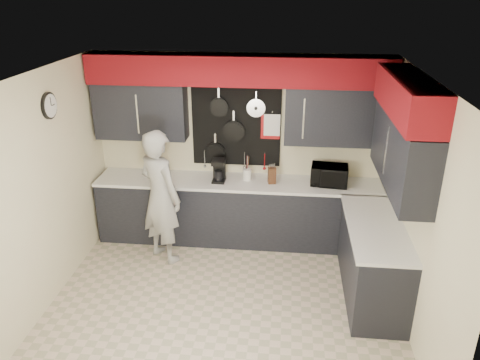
# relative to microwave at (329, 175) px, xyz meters

# --- Properties ---
(ground) EXTENTS (4.00, 4.00, 0.00)m
(ground) POSITION_rel_microwave_xyz_m (-1.23, -1.45, -1.05)
(ground) COLOR #C8B09B
(ground) RESTS_ON ground
(back_wall_assembly) EXTENTS (4.00, 0.36, 2.60)m
(back_wall_assembly) POSITION_rel_microwave_xyz_m (-1.22, 0.15, 0.96)
(back_wall_assembly) COLOR beige
(back_wall_assembly) RESTS_ON ground
(right_wall_assembly) EXTENTS (0.36, 3.50, 2.60)m
(right_wall_assembly) POSITION_rel_microwave_xyz_m (0.62, -1.19, 0.89)
(right_wall_assembly) COLOR beige
(right_wall_assembly) RESTS_ON ground
(left_wall_assembly) EXTENTS (0.05, 3.50, 2.60)m
(left_wall_assembly) POSITION_rel_microwave_xyz_m (-3.23, -1.44, 0.28)
(left_wall_assembly) COLOR beige
(left_wall_assembly) RESTS_ON ground
(base_cabinets) EXTENTS (3.95, 2.20, 0.92)m
(base_cabinets) POSITION_rel_microwave_xyz_m (-0.74, -0.32, -0.60)
(base_cabinets) COLOR black
(base_cabinets) RESTS_ON ground
(microwave) EXTENTS (0.51, 0.37, 0.27)m
(microwave) POSITION_rel_microwave_xyz_m (0.00, 0.00, 0.00)
(microwave) COLOR black
(microwave) RESTS_ON base_cabinets
(knife_block) EXTENTS (0.12, 0.12, 0.22)m
(knife_block) POSITION_rel_microwave_xyz_m (-0.76, -0.04, -0.02)
(knife_block) COLOR #3D2413
(knife_block) RESTS_ON base_cabinets
(utensil_crock) EXTENTS (0.12, 0.12, 0.16)m
(utensil_crock) POSITION_rel_microwave_xyz_m (-1.11, 0.04, -0.06)
(utensil_crock) COLOR white
(utensil_crock) RESTS_ON base_cabinets
(coffee_maker) EXTENTS (0.18, 0.21, 0.31)m
(coffee_maker) POSITION_rel_microwave_xyz_m (-1.48, -0.03, 0.03)
(coffee_maker) COLOR black
(coffee_maker) RESTS_ON base_cabinets
(person) EXTENTS (0.78, 0.73, 1.79)m
(person) POSITION_rel_microwave_xyz_m (-2.17, -0.58, -0.16)
(person) COLOR #ACACA9
(person) RESTS_ON ground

